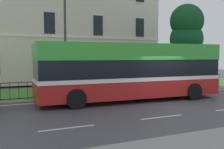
% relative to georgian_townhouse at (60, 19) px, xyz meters
% --- Properties ---
extents(ground_plane, '(60.00, 56.00, 0.18)m').
position_rel_georgian_townhouse_xyz_m(ground_plane, '(1.70, -15.32, -6.24)').
color(ground_plane, '#43444B').
extents(georgian_townhouse, '(17.48, 10.17, 12.15)m').
position_rel_georgian_townhouse_xyz_m(georgian_townhouse, '(0.00, 0.00, 0.00)').
color(georgian_townhouse, beige).
rests_on(georgian_townhouse, ground_plane).
extents(iron_verge_railing, '(18.92, 0.04, 0.97)m').
position_rel_georgian_townhouse_xyz_m(iron_verge_railing, '(-0.00, -11.99, -5.60)').
color(iron_verge_railing, black).
rests_on(iron_verge_railing, ground_plane).
extents(evergreen_tree, '(4.04, 4.04, 6.69)m').
position_rel_georgian_townhouse_xyz_m(evergreen_tree, '(7.68, -10.06, -3.52)').
color(evergreen_tree, '#423328').
rests_on(evergreen_tree, ground_plane).
extents(single_decker_bus, '(10.60, 2.97, 3.19)m').
position_rel_georgian_townhouse_xyz_m(single_decker_bus, '(0.49, -14.09, -4.54)').
color(single_decker_bus, '#AE1D1A').
rests_on(single_decker_bus, ground_plane).
extents(street_lamp_post, '(0.36, 0.24, 6.65)m').
position_rel_georgian_townhouse_xyz_m(street_lamp_post, '(-2.47, -11.14, -2.29)').
color(street_lamp_post, '#333338').
rests_on(street_lamp_post, ground_plane).
extents(litter_bin, '(0.52, 0.52, 1.05)m').
position_rel_georgian_townhouse_xyz_m(litter_bin, '(3.69, -11.24, -5.57)').
color(litter_bin, '#4C4742').
rests_on(litter_bin, ground_plane).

